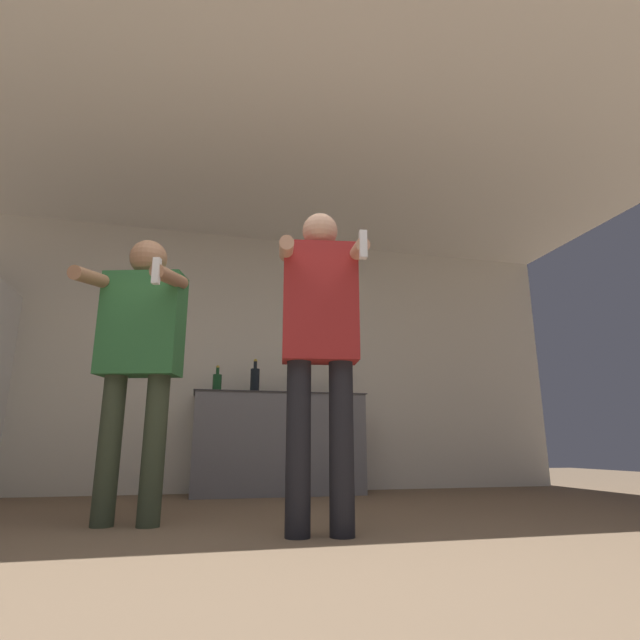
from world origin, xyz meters
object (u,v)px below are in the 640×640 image
bottle_brown_liquor (255,380)px  bottle_green_wine (302,382)px  person_woman_foreground (320,335)px  person_man_side (140,345)px  bottle_clear_vodka (340,383)px  bottle_short_whiskey (217,382)px

bottle_brown_liquor → bottle_green_wine: (0.45, 0.00, -0.01)m
person_woman_foreground → person_man_side: size_ratio=1.01×
bottle_clear_vodka → person_woman_foreground: 2.26m
bottle_green_wine → person_man_side: 2.05m
bottle_short_whiskey → bottle_green_wine: bearing=0.0°
bottle_short_whiskey → person_woman_foreground: 2.19m
bottle_brown_liquor → bottle_clear_vodka: (0.82, 0.00, -0.01)m
bottle_short_whiskey → person_man_side: bearing=-107.8°
bottle_brown_liquor → person_woman_foreground: person_woman_foreground is taller
person_woman_foreground → bottle_green_wine: bearing=80.6°
bottle_short_whiskey → person_woman_foreground: bearing=-78.6°
bottle_brown_liquor → person_man_side: (-0.85, -1.59, -0.02)m
bottle_green_wine → person_woman_foreground: person_woman_foreground is taller
bottle_clear_vodka → bottle_green_wine: bottle_clear_vodka is taller
bottle_brown_liquor → bottle_short_whiskey: (-0.34, 0.00, -0.03)m
bottle_clear_vodka → bottle_short_whiskey: size_ratio=1.18×
bottle_clear_vodka → person_woman_foreground: person_woman_foreground is taller
bottle_short_whiskey → person_man_side: size_ratio=0.15×
bottle_brown_liquor → person_man_side: size_ratio=0.19×
bottle_green_wine → bottle_brown_liquor: bearing=180.0°
bottle_clear_vodka → bottle_green_wine: size_ratio=1.02×
bottle_green_wine → person_man_side: (-1.30, -1.59, -0.01)m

